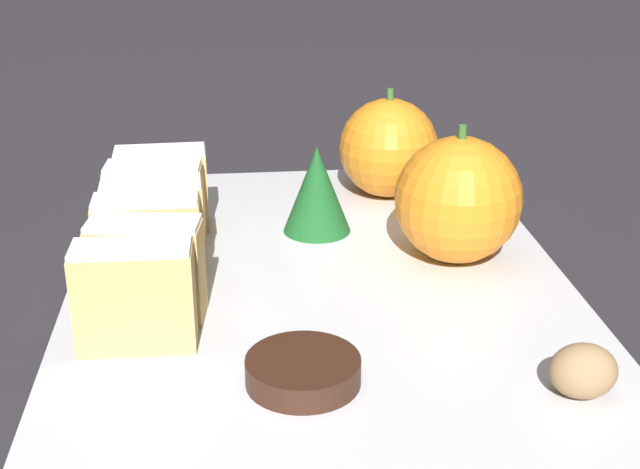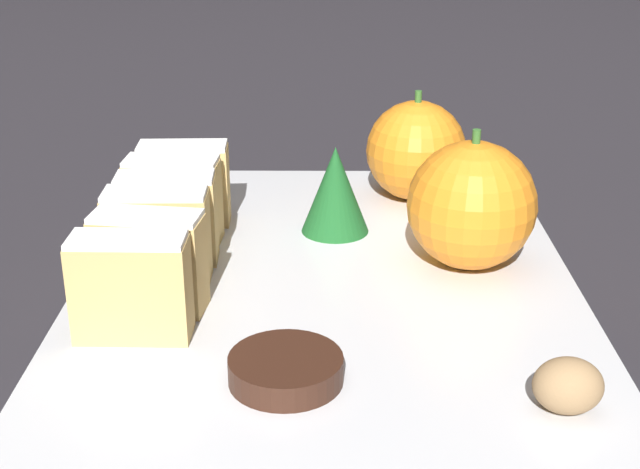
{
  "view_description": "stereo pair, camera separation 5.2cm",
  "coord_description": "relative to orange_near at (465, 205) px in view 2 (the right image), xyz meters",
  "views": [
    {
      "loc": [
        -0.05,
        -0.48,
        0.25
      ],
      "look_at": [
        0.0,
        0.0,
        0.04
      ],
      "focal_mm": 50.0,
      "sensor_mm": 36.0,
      "label": 1
    },
    {
      "loc": [
        0.0,
        -0.48,
        0.25
      ],
      "look_at": [
        0.0,
        0.0,
        0.04
      ],
      "focal_mm": 50.0,
      "sensor_mm": 36.0,
      "label": 2
    }
  ],
  "objects": [
    {
      "name": "stollen_slice_front",
      "position": [
        -0.19,
        -0.09,
        -0.01
      ],
      "size": [
        0.06,
        0.03,
        0.06
      ],
      "color": "tan",
      "rests_on": "serving_platter"
    },
    {
      "name": "serving_platter",
      "position": [
        -0.09,
        -0.02,
        -0.05
      ],
      "size": [
        0.3,
        0.41,
        0.01
      ],
      "color": "silver",
      "rests_on": "ground_plane"
    },
    {
      "name": "orange_near",
      "position": [
        0.0,
        0.0,
        0.0
      ],
      "size": [
        0.08,
        0.08,
        0.09
      ],
      "color": "orange",
      "rests_on": "serving_platter"
    },
    {
      "name": "orange_far",
      "position": [
        -0.02,
        0.12,
        -0.0
      ],
      "size": [
        0.07,
        0.07,
        0.08
      ],
      "color": "orange",
      "rests_on": "serving_platter"
    },
    {
      "name": "evergreen_sprig",
      "position": [
        -0.08,
        0.05,
        -0.01
      ],
      "size": [
        0.05,
        0.05,
        0.06
      ],
      "color": "#195623",
      "rests_on": "serving_platter"
    },
    {
      "name": "ground_plane",
      "position": [
        -0.09,
        -0.02,
        -0.05
      ],
      "size": [
        6.0,
        6.0,
        0.0
      ],
      "primitive_type": "plane",
      "color": "#28262B"
    },
    {
      "name": "stollen_slice_second",
      "position": [
        -0.19,
        -0.06,
        -0.01
      ],
      "size": [
        0.06,
        0.03,
        0.06
      ],
      "color": "tan",
      "rests_on": "serving_platter"
    },
    {
      "name": "stollen_slice_third",
      "position": [
        -0.19,
        -0.03,
        -0.01
      ],
      "size": [
        0.06,
        0.03,
        0.06
      ],
      "color": "tan",
      "rests_on": "serving_platter"
    },
    {
      "name": "stollen_slice_fifth",
      "position": [
        -0.19,
        0.04,
        -0.01
      ],
      "size": [
        0.06,
        0.03,
        0.06
      ],
      "color": "tan",
      "rests_on": "serving_platter"
    },
    {
      "name": "walnut",
      "position": [
        0.02,
        -0.16,
        -0.03
      ],
      "size": [
        0.03,
        0.03,
        0.03
      ],
      "color": "#9E7A51",
      "rests_on": "serving_platter"
    },
    {
      "name": "stollen_slice_sixth",
      "position": [
        -0.19,
        0.07,
        -0.01
      ],
      "size": [
        0.06,
        0.03,
        0.06
      ],
      "color": "tan",
      "rests_on": "serving_platter"
    },
    {
      "name": "chocolate_cookie",
      "position": [
        -0.11,
        -0.14,
        -0.03
      ],
      "size": [
        0.06,
        0.06,
        0.01
      ],
      "color": "#381E14",
      "rests_on": "serving_platter"
    },
    {
      "name": "stollen_slice_fourth",
      "position": [
        -0.19,
        0.0,
        -0.01
      ],
      "size": [
        0.06,
        0.03,
        0.06
      ],
      "color": "tan",
      "rests_on": "serving_platter"
    }
  ]
}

